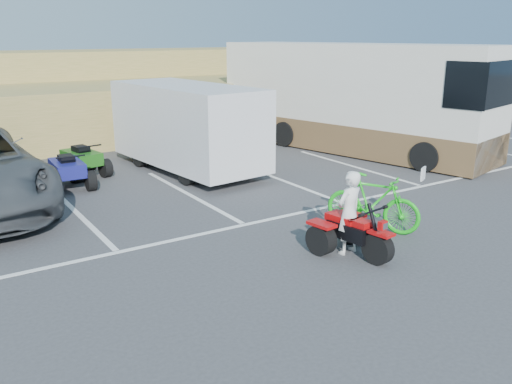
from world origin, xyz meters
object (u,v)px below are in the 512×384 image
red_trike_atv (354,255)px  green_dirt_bike (373,202)px  quad_atv_green (83,176)px  quad_atv_blue (69,188)px  rider (349,213)px  rv_motorhome (352,105)px  cargo_trailer (187,125)px

red_trike_atv → green_dirt_bike: size_ratio=0.77×
red_trike_atv → green_dirt_bike: bearing=24.8°
quad_atv_green → red_trike_atv: bearing=-82.8°
quad_atv_blue → rider: bearing=-64.0°
red_trike_atv → rv_motorhome: 9.48m
cargo_trailer → quad_atv_green: size_ratio=3.69×
rv_motorhome → quad_atv_blue: bearing=165.3°
red_trike_atv → quad_atv_blue: (-3.12, 7.17, 0.00)m
red_trike_atv → cargo_trailer: (0.30, 7.23, 1.32)m
red_trike_atv → rider: bearing=90.0°
cargo_trailer → red_trike_atv: bearing=-98.5°
rider → cargo_trailer: size_ratio=0.28×
green_dirt_bike → quad_atv_green: 8.29m
red_trike_atv → rider: (-0.02, 0.15, 0.76)m
rider → quad_atv_blue: (-3.09, 7.02, -0.76)m
rider → cargo_trailer: bearing=-100.9°
green_dirt_bike → cargo_trailer: size_ratio=0.35×
red_trike_atv → cargo_trailer: 7.35m
red_trike_atv → rv_motorhome: bearing=39.8°
red_trike_atv → rider: size_ratio=0.97×
rv_motorhome → cargo_trailer: bearing=164.0°
red_trike_atv → quad_atv_blue: size_ratio=1.00×
cargo_trailer → quad_atv_blue: size_ratio=3.67×
rv_motorhome → quad_atv_green: 8.93m
quad_atv_blue → rv_motorhome: bearing=1.0°
rider → quad_atv_green: size_ratio=1.04×
rv_motorhome → quad_atv_green: size_ratio=6.74×
rider → quad_atv_green: (-2.45, 8.04, -0.76)m
rv_motorhome → red_trike_atv: bearing=-145.4°
cargo_trailer → quad_atv_blue: cargo_trailer is taller
quad_atv_green → rider: bearing=-82.6°
green_dirt_bike → quad_atv_green: bearing=89.2°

